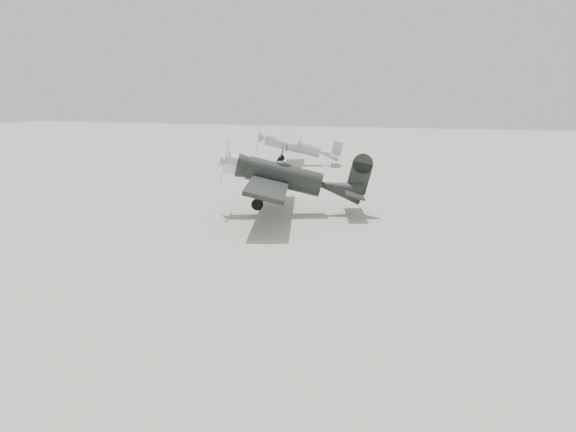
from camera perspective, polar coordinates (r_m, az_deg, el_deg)
name	(u,v)px	position (r m, az deg, el deg)	size (l,w,h in m)	color
ground	(261,260)	(21.13, -2.76, -4.44)	(160.00, 160.00, 0.00)	gray
lowwing_monoplane	(291,178)	(28.77, 0.30, 3.84)	(7.71, 10.63, 3.43)	black
highwing_monoplane	(296,144)	(48.21, 0.83, 7.35)	(7.27, 10.17, 2.87)	#AEB0B4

